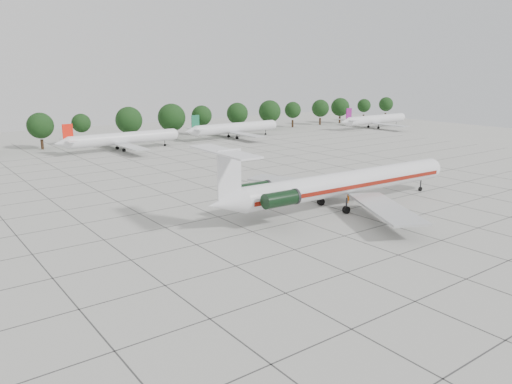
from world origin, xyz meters
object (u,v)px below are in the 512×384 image
bg_airliner_c (123,139)px  bg_airliner_d (235,128)px  main_airliner (337,184)px  ground_crew (348,197)px  bg_airliner_e (375,120)px

bg_airliner_c → bg_airliner_d: bearing=3.9°
bg_airliner_c → main_airliner: bearing=-86.8°
main_airliner → ground_crew: bearing=20.5°
bg_airliner_d → main_airliner: bearing=-113.5°
main_airliner → bg_airliner_c: (-3.94, 69.95, -0.72)m
main_airliner → bg_airliner_e: size_ratio=1.55×
bg_airliner_e → main_airliner: bearing=-142.6°
bg_airliner_c → bg_airliner_e: (88.41, -5.39, 0.00)m
main_airliner → bg_airliner_e: 106.33m
ground_crew → bg_airliner_e: bearing=175.2°
main_airliner → ground_crew: main_airliner is taller
main_airliner → ground_crew: 4.72m
ground_crew → bg_airliner_c: bearing=-126.6°
bg_airliner_d → bg_airliner_c: bearing=-176.1°
main_airliner → bg_airliner_d: bearing=68.9°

